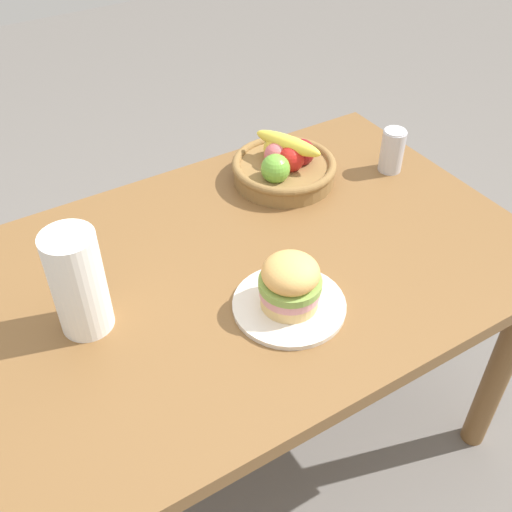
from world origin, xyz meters
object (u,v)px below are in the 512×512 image
object	(u,v)px
soda_can	(392,151)
fruit_basket	(284,165)
paper_towel_roll	(78,283)
plate	(289,305)
sandwich	(290,282)

from	to	relation	value
soda_can	fruit_basket	world-z (taller)	fruit_basket
paper_towel_roll	plate	bearing A→B (deg)	-25.00
soda_can	fruit_basket	size ratio (longest dim) A/B	0.43
sandwich	soda_can	size ratio (longest dim) A/B	1.08
plate	fruit_basket	world-z (taller)	fruit_basket
plate	soda_can	xyz separation A→B (m)	(0.55, 0.31, 0.06)
sandwich	fruit_basket	world-z (taller)	same
soda_can	paper_towel_roll	distance (m)	0.95
fruit_basket	paper_towel_roll	world-z (taller)	paper_towel_roll
soda_can	fruit_basket	xyz separation A→B (m)	(-0.29, 0.11, -0.01)
fruit_basket	paper_towel_roll	bearing A→B (deg)	-160.05
plate	fruit_basket	xyz separation A→B (m)	(0.26, 0.42, 0.04)
sandwich	plate	bearing A→B (deg)	0.00
plate	paper_towel_roll	size ratio (longest dim) A/B	1.04
sandwich	paper_towel_roll	distance (m)	0.43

